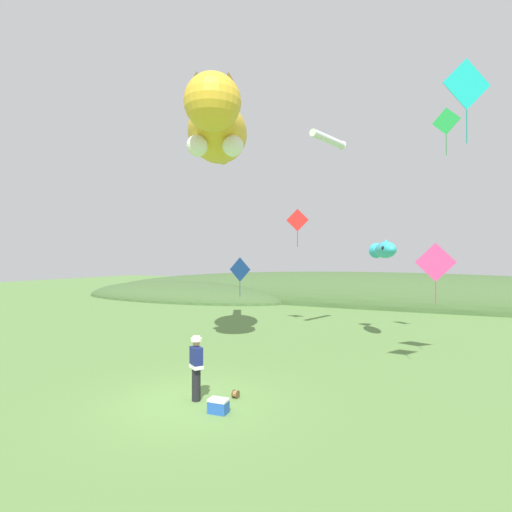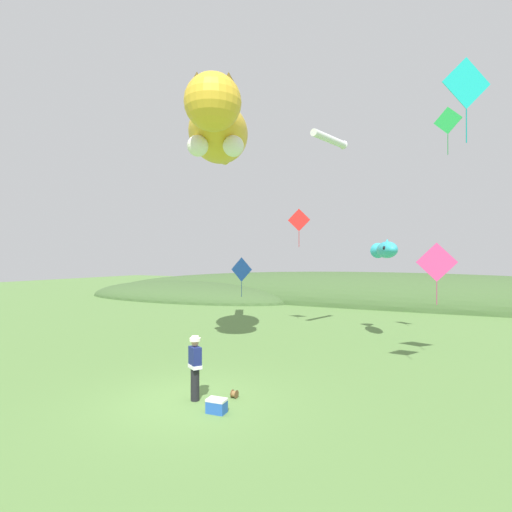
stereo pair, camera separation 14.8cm
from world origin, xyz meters
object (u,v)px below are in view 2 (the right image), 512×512
(kite_tube_streamer, at_px, (330,139))
(kite_diamond_red, at_px, (299,220))
(festival_attendant, at_px, (195,366))
(kite_diamond_blue, at_px, (242,270))
(kite_diamond_green, at_px, (448,121))
(picnic_cooler, at_px, (217,406))
(kite_giant_cat, at_px, (218,130))
(kite_fish_windsock, at_px, (385,250))
(kite_diamond_pink, at_px, (437,263))
(kite_diamond_teal, at_px, (466,84))
(kite_spool, at_px, (234,394))

(kite_tube_streamer, bearing_deg, kite_diamond_red, 136.36)
(festival_attendant, xyz_separation_m, kite_tube_streamer, (0.84, 9.91, 8.78))
(festival_attendant, relative_size, kite_tube_streamer, 0.63)
(kite_diamond_blue, distance_m, kite_diamond_green, 13.02)
(picnic_cooler, distance_m, kite_diamond_green, 15.23)
(kite_giant_cat, distance_m, kite_fish_windsock, 9.62)
(kite_diamond_pink, bearing_deg, kite_diamond_teal, -79.05)
(kite_giant_cat, height_order, kite_diamond_green, kite_giant_cat)
(festival_attendant, xyz_separation_m, kite_spool, (0.87, 0.66, -0.84))
(picnic_cooler, distance_m, kite_tube_streamer, 14.11)
(picnic_cooler, distance_m, kite_diamond_red, 14.36)
(picnic_cooler, relative_size, kite_fish_windsock, 0.17)
(picnic_cooler, xyz_separation_m, kite_diamond_pink, (4.67, 8.56, 3.57))
(kite_diamond_green, bearing_deg, kite_diamond_pink, -99.55)
(kite_tube_streamer, bearing_deg, kite_diamond_teal, -49.89)
(festival_attendant, xyz_separation_m, kite_diamond_red, (-1.71, 12.34, 5.13))
(kite_diamond_blue, height_order, kite_diamond_red, kite_diamond_red)
(kite_spool, distance_m, kite_fish_windsock, 11.28)
(kite_diamond_blue, bearing_deg, festival_attendant, -66.42)
(kite_fish_windsock, xyz_separation_m, kite_diamond_teal, (3.39, -7.86, 4.26))
(kite_giant_cat, bearing_deg, kite_fish_windsock, 38.81)
(kite_spool, xyz_separation_m, kite_diamond_green, (5.15, 9.49, 9.77))
(picnic_cooler, distance_m, kite_diamond_teal, 10.70)
(picnic_cooler, xyz_separation_m, kite_diamond_green, (5.01, 10.62, 9.70))
(picnic_cooler, distance_m, kite_diamond_blue, 13.88)
(kite_diamond_green, bearing_deg, kite_diamond_red, 164.22)
(kite_tube_streamer, distance_m, kite_diamond_teal, 9.12)
(festival_attendant, height_order, picnic_cooler, festival_attendant)
(kite_diamond_red, bearing_deg, kite_fish_windsock, -16.61)
(picnic_cooler, height_order, kite_fish_windsock, kite_fish_windsock)
(kite_fish_windsock, bearing_deg, kite_diamond_teal, -66.69)
(festival_attendant, xyz_separation_m, kite_diamond_pink, (5.68, 8.09, 2.80))
(kite_fish_windsock, relative_size, kite_diamond_blue, 1.29)
(kite_spool, xyz_separation_m, picnic_cooler, (0.14, -1.13, 0.07))
(kite_spool, xyz_separation_m, kite_fish_windsock, (2.41, 10.19, 4.21))
(kite_fish_windsock, xyz_separation_m, kite_diamond_blue, (-8.35, 0.78, -1.09))
(kite_diamond_green, bearing_deg, kite_spool, -118.51)
(festival_attendant, xyz_separation_m, kite_diamond_blue, (-5.08, 11.63, 2.28))
(kite_tube_streamer, bearing_deg, picnic_cooler, -89.04)
(festival_attendant, distance_m, picnic_cooler, 1.36)
(festival_attendant, xyz_separation_m, kite_diamond_teal, (6.66, 2.99, 7.63))
(kite_tube_streamer, bearing_deg, kite_giant_cat, -133.06)
(kite_fish_windsock, distance_m, kite_diamond_blue, 8.46)
(kite_diamond_pink, bearing_deg, kite_diamond_blue, 161.76)
(picnic_cooler, height_order, kite_giant_cat, kite_giant_cat)
(kite_spool, relative_size, kite_fish_windsock, 0.07)
(kite_diamond_blue, bearing_deg, kite_diamond_pink, -18.24)
(kite_diamond_blue, relative_size, kite_diamond_teal, 1.03)
(kite_spool, height_order, kite_diamond_green, kite_diamond_green)
(kite_tube_streamer, height_order, kite_diamond_teal, kite_tube_streamer)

